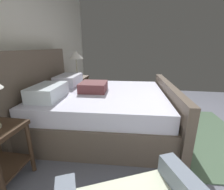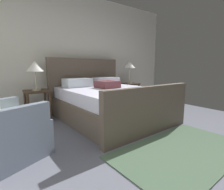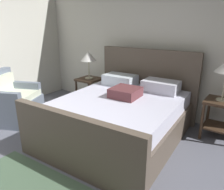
{
  "view_description": "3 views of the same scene",
  "coord_description": "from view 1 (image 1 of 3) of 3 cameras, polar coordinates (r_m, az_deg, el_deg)",
  "views": [
    {
      "loc": [
        -2.23,
        1.18,
        1.3
      ],
      "look_at": [
        -0.02,
        1.52,
        0.59
      ],
      "focal_mm": 24.94,
      "sensor_mm": 36.0,
      "label": 1
    },
    {
      "loc": [
        -1.81,
        -1.04,
        1.02
      ],
      "look_at": [
        -0.2,
        1.31,
        0.56
      ],
      "focal_mm": 26.9,
      "sensor_mm": 36.0,
      "label": 2
    },
    {
      "loc": [
        1.66,
        -0.79,
        1.69
      ],
      "look_at": [
        -0.06,
        1.63,
        0.68
      ],
      "focal_mm": 34.78,
      "sensor_mm": 36.0,
      "label": 3
    }
  ],
  "objects": [
    {
      "name": "nightstand_right",
      "position": [
        3.84,
        -12.4,
        3.69
      ],
      "size": [
        0.44,
        0.44,
        0.6
      ],
      "color": "#3C2A1C",
      "rests_on": "ground"
    },
    {
      "name": "area_rug",
      "position": [
        2.82,
        31.52,
        -12.46
      ],
      "size": [
        1.88,
        1.11,
        0.01
      ],
      "primitive_type": "cube",
      "rotation": [
        0.0,
        0.0,
        0.05
      ],
      "color": "#476049",
      "rests_on": "ground"
    },
    {
      "name": "ground_plane",
      "position": [
        2.84,
        33.03,
        -12.93
      ],
      "size": [
        5.16,
        5.78,
        0.02
      ],
      "primitive_type": "cube",
      "color": "slate"
    },
    {
      "name": "wall_back",
      "position": [
        2.85,
        -30.99,
        16.79
      ],
      "size": [
        5.28,
        0.12,
        2.75
      ],
      "primitive_type": "cube",
      "color": "silver",
      "rests_on": "ground"
    },
    {
      "name": "table_lamp_right",
      "position": [
        3.74,
        -13.1,
        13.99
      ],
      "size": [
        0.33,
        0.33,
        0.6
      ],
      "color": "#B7B293",
      "rests_on": "nightstand_right"
    },
    {
      "name": "bed",
      "position": [
        2.51,
        -4.79,
        -4.6
      ],
      "size": [
        1.91,
        2.2,
        1.24
      ],
      "color": "brown",
      "rests_on": "ground"
    }
  ]
}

